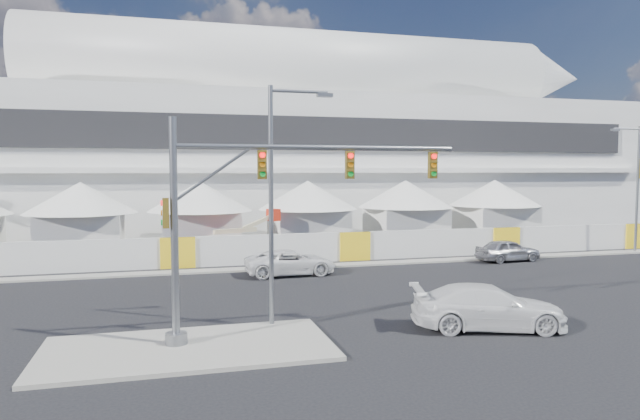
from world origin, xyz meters
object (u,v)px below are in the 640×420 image
object	(u,v)px
streetlight_median	(277,188)
boom_lift	(231,244)
pickup_near	(488,307)
lot_car_c	(127,252)
pickup_curb	(291,262)
traffic_mast	(238,217)
lot_car_a	(530,237)
sedan_silver	(508,250)
lot_car_b	(589,238)
streetlight_curb	(635,180)

from	to	relation	value
streetlight_median	boom_lift	size ratio (longest dim) A/B	1.40
pickup_near	lot_car_c	bearing A→B (deg)	51.57
pickup_curb	lot_car_c	xyz separation A→B (m)	(-9.82, 7.53, -0.05)
lot_car_c	traffic_mast	world-z (taller)	traffic_mast
pickup_near	traffic_mast	xyz separation A→B (m)	(-9.80, 0.68, 3.73)
lot_car_a	boom_lift	size ratio (longest dim) A/B	0.71
pickup_near	traffic_mast	bearing A→B (deg)	102.23
sedan_silver	streetlight_median	size ratio (longest dim) A/B	0.48
pickup_near	streetlight_median	xyz separation A→B (m)	(-8.01, 2.48, 4.71)
sedan_silver	lot_car_b	size ratio (longest dim) A/B	1.15
pickup_near	lot_car_c	size ratio (longest dim) A/B	1.23
lot_car_c	streetlight_median	distance (m)	20.38
streetlight_curb	lot_car_a	bearing A→B (deg)	134.74
pickup_near	streetlight_curb	xyz separation A→B (m)	(22.22, 15.78, 4.71)
pickup_near	boom_lift	distance (m)	23.30
streetlight_median	pickup_curb	bearing A→B (deg)	75.21
lot_car_a	traffic_mast	bearing A→B (deg)	136.17
lot_car_a	boom_lift	distance (m)	24.71
lot_car_b	streetlight_median	bearing A→B (deg)	134.27
pickup_curb	streetlight_curb	size ratio (longest dim) A/B	0.57
pickup_curb	lot_car_b	bearing A→B (deg)	-77.82
pickup_curb	pickup_near	world-z (taller)	pickup_near
streetlight_curb	boom_lift	world-z (taller)	streetlight_curb
lot_car_c	sedan_silver	bearing A→B (deg)	-90.45
lot_car_b	streetlight_median	size ratio (longest dim) A/B	0.41
traffic_mast	boom_lift	distance (m)	21.71
lot_car_a	pickup_curb	bearing A→B (deg)	117.86
traffic_mast	boom_lift	world-z (taller)	traffic_mast
streetlight_curb	lot_car_b	bearing A→B (deg)	97.84
boom_lift	pickup_curb	bearing A→B (deg)	-94.25
traffic_mast	streetlight_median	world-z (taller)	streetlight_median
sedan_silver	boom_lift	distance (m)	19.69
lot_car_a	lot_car_c	xyz separation A→B (m)	(-31.88, -0.08, -0.07)
sedan_silver	boom_lift	world-z (taller)	boom_lift
pickup_curb	streetlight_median	bearing A→B (deg)	164.14
pickup_near	streetlight_curb	distance (m)	27.65
pickup_curb	boom_lift	size ratio (longest dim) A/B	0.81
pickup_curb	traffic_mast	world-z (taller)	traffic_mast
lot_car_c	traffic_mast	size ratio (longest dim) A/B	0.45
lot_car_b	lot_car_c	bearing A→B (deg)	102.09
lot_car_b	traffic_mast	world-z (taller)	traffic_mast
lot_car_a	streetlight_curb	xyz separation A→B (m)	(5.27, -5.32, 4.80)
streetlight_curb	boom_lift	xyz separation A→B (m)	(-29.97, 6.19, -4.69)
traffic_mast	boom_lift	xyz separation A→B (m)	(2.05, 21.29, -3.72)
pickup_curb	streetlight_curb	world-z (taller)	streetlight_curb
streetlight_curb	lot_car_c	bearing A→B (deg)	171.97
lot_car_b	streetlight_curb	bearing A→B (deg)	-158.15
pickup_near	lot_car_c	xyz separation A→B (m)	(-14.93, 21.02, -0.16)
lot_car_a	traffic_mast	world-z (taller)	traffic_mast
lot_car_a	streetlight_median	distance (m)	31.51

